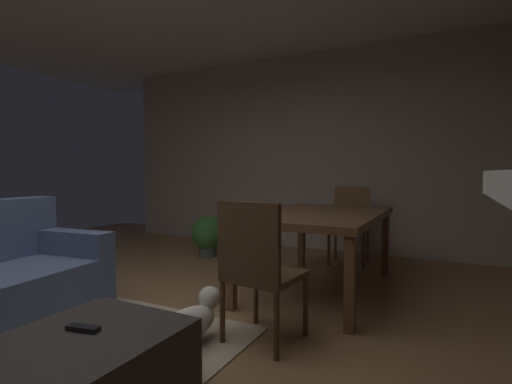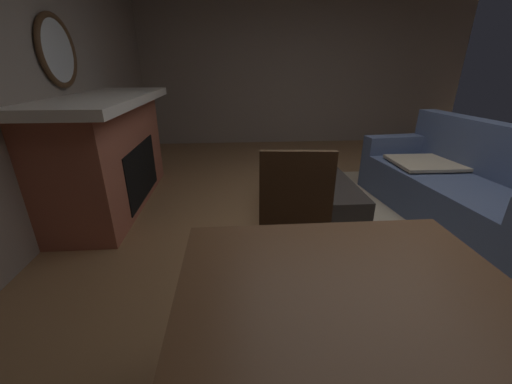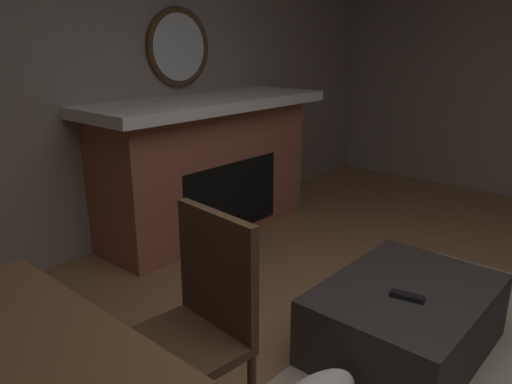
# 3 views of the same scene
# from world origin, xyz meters

# --- Properties ---
(wall_back_fireplace_side) EXTENTS (7.87, 0.12, 2.83)m
(wall_back_fireplace_side) POSITION_xyz_m (0.00, -2.83, 1.42)
(wall_back_fireplace_side) COLOR gray
(wall_back_fireplace_side) RESTS_ON ground
(fireplace) EXTENTS (2.06, 0.76, 1.11)m
(fireplace) POSITION_xyz_m (-0.99, -2.46, 0.56)
(fireplace) COLOR #9E5642
(fireplace) RESTS_ON ground
(round_wall_mirror) EXTENTS (0.62, 0.05, 0.62)m
(round_wall_mirror) POSITION_xyz_m (-0.99, -2.74, 1.49)
(round_wall_mirror) COLOR #4C331E
(ottoman_coffee_table) EXTENTS (0.98, 0.71, 0.37)m
(ottoman_coffee_table) POSITION_xyz_m (-0.49, -0.47, 0.18)
(ottoman_coffee_table) COLOR #2D2826
(ottoman_coffee_table) RESTS_ON ground
(tv_remote) EXTENTS (0.08, 0.17, 0.02)m
(tv_remote) POSITION_xyz_m (-0.38, -0.43, 0.38)
(tv_remote) COLOR black
(tv_remote) RESTS_ON ottoman_coffee_table
(dining_chair_west) EXTENTS (0.48, 0.48, 0.93)m
(dining_chair_west) POSITION_xyz_m (0.56, -0.86, 0.52)
(dining_chair_west) COLOR #513823
(dining_chair_west) RESTS_ON ground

